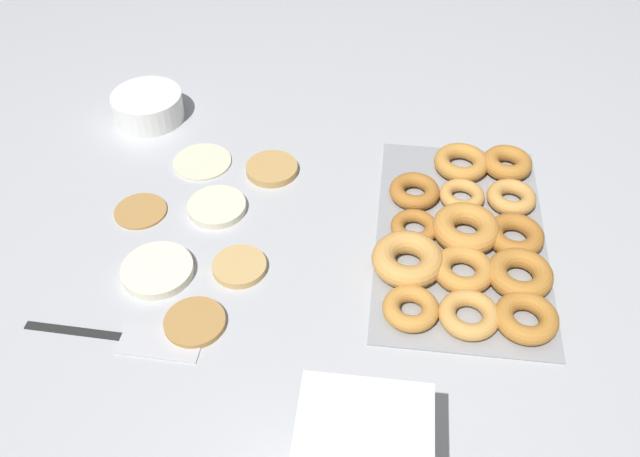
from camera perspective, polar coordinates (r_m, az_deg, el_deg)
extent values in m
plane|color=#B2B5BA|center=(1.14, -6.01, -2.60)|extent=(3.00, 3.00, 0.00)
cylinder|color=tan|center=(1.30, -4.26, 5.05)|extent=(0.10, 0.10, 0.01)
cylinder|color=#B27F42|center=(1.26, -14.89, 1.50)|extent=(0.09, 0.09, 0.01)
cylinder|color=beige|center=(1.23, -8.68, 1.81)|extent=(0.11, 0.11, 0.01)
cylinder|color=beige|center=(1.34, -9.89, 5.63)|extent=(0.11, 0.11, 0.01)
cylinder|color=#B27F42|center=(1.06, -10.49, -7.77)|extent=(0.10, 0.10, 0.01)
cylinder|color=silver|center=(1.14, -13.53, -3.43)|extent=(0.12, 0.12, 0.02)
cylinder|color=tan|center=(1.13, -6.80, -3.19)|extent=(0.09, 0.09, 0.01)
cube|color=#93969B|center=(1.20, 11.75, -0.64)|extent=(0.49, 0.29, 0.01)
torus|color=#B7752D|center=(1.08, 16.97, -7.20)|extent=(0.10, 0.10, 0.03)
torus|color=#B7752D|center=(1.13, 16.47, -3.62)|extent=(0.11, 0.11, 0.03)
torus|color=#AD6B28|center=(1.19, 16.09, -0.55)|extent=(0.10, 0.10, 0.03)
torus|color=#D19347|center=(1.27, 15.82, 2.55)|extent=(0.09, 0.09, 0.03)
torus|color=#B7752D|center=(1.34, 15.48, 5.35)|extent=(0.09, 0.09, 0.03)
torus|color=#D19347|center=(1.06, 12.44, -7.10)|extent=(0.09, 0.09, 0.03)
torus|color=#C68438|center=(1.12, 11.96, -3.27)|extent=(0.10, 0.10, 0.03)
torus|color=#C68438|center=(1.18, 12.19, 0.00)|extent=(0.12, 0.12, 0.04)
torus|color=#D19347|center=(1.25, 11.85, 2.74)|extent=(0.08, 0.08, 0.02)
torus|color=#C68438|center=(1.32, 11.81, 5.47)|extent=(0.10, 0.10, 0.03)
torus|color=#C68438|center=(1.05, 7.65, -6.68)|extent=(0.09, 0.09, 0.03)
torus|color=#D19347|center=(1.11, 7.39, -2.59)|extent=(0.12, 0.12, 0.04)
torus|color=#AD6B28|center=(1.18, 7.94, 0.12)|extent=(0.08, 0.08, 0.02)
torus|color=#AD6B28|center=(1.24, 7.96, 3.15)|extent=(0.09, 0.09, 0.03)
cylinder|color=white|center=(1.47, -14.28, 9.93)|extent=(0.14, 0.14, 0.06)
cube|color=white|center=(0.80, 3.57, -18.35)|extent=(0.14, 0.15, 0.03)
cube|color=white|center=(0.77, 3.67, -17.40)|extent=(0.14, 0.15, 0.03)
cube|color=black|center=(1.11, -20.09, -8.06)|extent=(0.02, 0.15, 0.01)
cube|color=#BCBCC1|center=(1.06, -13.27, -9.24)|extent=(0.06, 0.13, 0.01)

